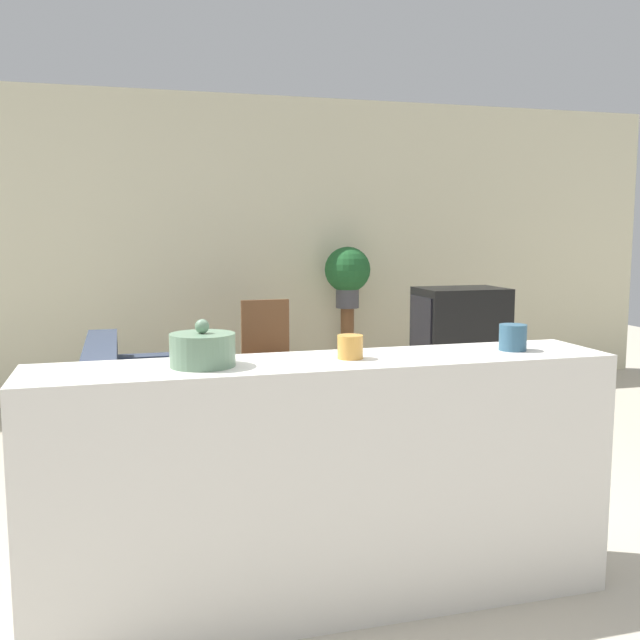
{
  "coord_description": "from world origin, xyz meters",
  "views": [
    {
      "loc": [
        -0.77,
        -3.03,
        1.5
      ],
      "look_at": [
        0.63,
        1.93,
        0.85
      ],
      "focal_mm": 40.0,
      "sensor_mm": 36.0,
      "label": 1
    }
  ],
  "objects_px": {
    "wooden_chair": "(268,354)",
    "decorative_bowl": "(203,349)",
    "potted_plant": "(348,272)",
    "couch": "(157,423)",
    "television": "(460,322)"
  },
  "relations": [
    {
      "from": "couch",
      "to": "television",
      "type": "relative_size",
      "value": 2.56
    },
    {
      "from": "couch",
      "to": "wooden_chair",
      "type": "relative_size",
      "value": 1.85
    },
    {
      "from": "couch",
      "to": "decorative_bowl",
      "type": "relative_size",
      "value": 7.17
    },
    {
      "from": "wooden_chair",
      "to": "decorative_bowl",
      "type": "distance_m",
      "value": 3.13
    },
    {
      "from": "television",
      "to": "potted_plant",
      "type": "xyz_separation_m",
      "value": [
        -0.57,
        1.1,
        0.33
      ]
    },
    {
      "from": "couch",
      "to": "wooden_chair",
      "type": "height_order",
      "value": "wooden_chair"
    },
    {
      "from": "wooden_chair",
      "to": "decorative_bowl",
      "type": "xyz_separation_m",
      "value": [
        -0.85,
        -2.96,
        0.55
      ]
    },
    {
      "from": "television",
      "to": "decorative_bowl",
      "type": "bearing_deg",
      "value": -133.27
    },
    {
      "from": "wooden_chair",
      "to": "potted_plant",
      "type": "relative_size",
      "value": 1.69
    },
    {
      "from": "couch",
      "to": "potted_plant",
      "type": "xyz_separation_m",
      "value": [
        1.78,
        1.61,
        0.84
      ]
    },
    {
      "from": "television",
      "to": "decorative_bowl",
      "type": "xyz_separation_m",
      "value": [
        -2.27,
        -2.41,
        0.28
      ]
    },
    {
      "from": "couch",
      "to": "decorative_bowl",
      "type": "height_order",
      "value": "decorative_bowl"
    },
    {
      "from": "potted_plant",
      "to": "decorative_bowl",
      "type": "bearing_deg",
      "value": -115.81
    },
    {
      "from": "potted_plant",
      "to": "wooden_chair",
      "type": "bearing_deg",
      "value": -146.88
    },
    {
      "from": "potted_plant",
      "to": "television",
      "type": "bearing_deg",
      "value": -62.52
    }
  ]
}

